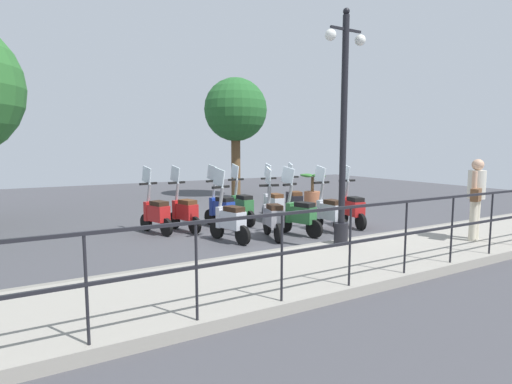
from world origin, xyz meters
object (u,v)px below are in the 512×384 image
Objects in this scene: potted_palm at (312,192)px; scooter_far_0 at (294,201)px; scooter_near_3 at (273,216)px; scooter_near_0 at (352,208)px; scooter_near_1 at (329,211)px; scooter_far_2 at (242,205)px; tree_distant at (236,111)px; scooter_far_3 at (221,208)px; scooter_far_5 at (156,213)px; lamp_post_near at (343,143)px; scooter_far_1 at (273,204)px; scooter_near_4 at (230,219)px; scooter_near_2 at (299,214)px; scooter_far_4 at (184,211)px; pedestrian_with_bag at (476,193)px.

scooter_far_0 is (-1.84, 2.07, 0.04)m from potted_palm.
scooter_near_0 is at bearing -72.62° from scooter_near_3.
scooter_far_2 is (1.80, 1.35, 0.00)m from scooter_near_1.
scooter_near_0 is at bearing 177.91° from tree_distant.
scooter_far_2 and scooter_far_3 have the same top height.
scooter_far_2 is 0.64m from scooter_far_3.
scooter_far_5 is (-0.02, 2.22, 0.00)m from scooter_far_2.
lamp_post_near is 6.39m from potted_palm.
scooter_near_1 is at bearing 147.22° from potted_palm.
scooter_far_1 reaches higher than potted_palm.
scooter_near_1 and scooter_far_2 have the same top height.
tree_distant reaches higher than scooter_near_4.
scooter_near_2 is 3.26m from scooter_far_5.
scooter_far_0 and scooter_far_2 have the same top height.
scooter_near_0 is at bearing -82.73° from scooter_near_1.
lamp_post_near is 2.39m from scooter_near_1.
scooter_far_4 is (-0.11, 1.58, 0.00)m from scooter_far_2.
pedestrian_with_bag is 3.54m from scooter_near_2.
scooter_near_2 and scooter_near_3 have the same top height.
scooter_far_3 is at bearing 30.39° from scooter_near_3.
pedestrian_with_bag is 1.03× the size of scooter_far_5.
scooter_far_3 is 0.95m from scooter_far_4.
scooter_near_3 and scooter_far_3 have the same top height.
scooter_far_5 is at bearing 93.93° from scooter_far_1.
scooter_near_1 is 2.61m from scooter_far_3.
scooter_near_2 is at bearing -140.22° from scooter_far_5.
scooter_near_3 and scooter_far_4 have the same top height.
scooter_near_0 is 4.72m from scooter_far_5.
pedestrian_with_bag is at bearing -147.81° from scooter_far_5.
scooter_near_1 and scooter_far_4 have the same top height.
potted_palm is 0.69× the size of scooter_near_2.
scooter_near_0 is at bearing 156.76° from potted_palm.
lamp_post_near reaches higher than scooter_far_2.
scooter_near_0 is 2.37m from scooter_near_3.
lamp_post_near is 2.69× the size of pedestrian_with_bag.
pedestrian_with_bag is at bearing -115.73° from scooter_near_3.
scooter_near_1 is at bearing 10.40° from pedestrian_with_bag.
lamp_post_near is 3.93m from scooter_far_0.
scooter_far_5 is (0.09, 0.64, 0.00)m from scooter_far_4.
scooter_near_1 is at bearing -159.17° from scooter_far_1.
scooter_near_2 is 1.64m from scooter_near_4.
scooter_near_2 is 1.00× the size of scooter_near_4.
scooter_far_4 is at bearing 75.87° from scooter_far_3.
scooter_near_0 is 1.00× the size of scooter_near_3.
tree_distant reaches higher than potted_palm.
tree_distant is at bearing -33.19° from scooter_near_2.
pedestrian_with_bag reaches higher than scooter_near_0.
scooter_far_5 is at bearing 72.40° from scooter_far_3.
potted_palm is at bearing -66.19° from scooter_far_2.
scooter_near_0 is at bearing -6.15° from pedestrian_with_bag.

